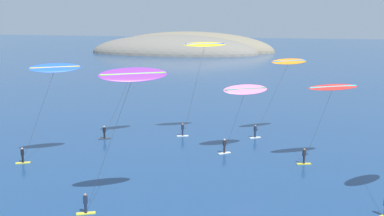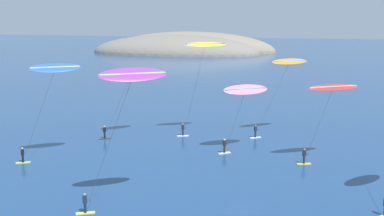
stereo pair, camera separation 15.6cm
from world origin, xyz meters
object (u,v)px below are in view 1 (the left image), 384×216
(kitesurfer_orange, at_px, (286,68))
(kitesurfer_red, at_px, (331,93))
(kitesurfer_blue, at_px, (53,74))
(kitesurfer_yellow, at_px, (203,52))
(kitesurfer_purple, at_px, (130,84))
(kitesurfer_pink, at_px, (244,93))
(kitesurfer_lime, at_px, (129,80))

(kitesurfer_orange, bearing_deg, kitesurfer_red, -63.92)
(kitesurfer_orange, xyz_separation_m, kitesurfer_blue, (-23.18, -17.58, 0.54))
(kitesurfer_orange, relative_size, kitesurfer_blue, 0.95)
(kitesurfer_yellow, xyz_separation_m, kitesurfer_purple, (0.03, -24.90, -0.62))
(kitesurfer_pink, distance_m, kitesurfer_purple, 19.92)
(kitesurfer_lime, bearing_deg, kitesurfer_pink, -12.81)
(kitesurfer_red, bearing_deg, kitesurfer_yellow, 153.11)
(kitesurfer_blue, distance_m, kitesurfer_pink, 21.03)
(kitesurfer_orange, xyz_separation_m, kitesurfer_lime, (-19.38, -5.84, -1.42))
(kitesurfer_orange, height_order, kitesurfer_pink, kitesurfer_orange)
(kitesurfer_yellow, bearing_deg, kitesurfer_blue, -131.52)
(kitesurfer_pink, relative_size, kitesurfer_yellow, 0.64)
(kitesurfer_lime, xyz_separation_m, kitesurfer_red, (24.75, -5.13, 0.13))
(kitesurfer_yellow, distance_m, kitesurfer_purple, 24.91)
(kitesurfer_red, distance_m, kitesurfer_yellow, 17.89)
(kitesurfer_blue, bearing_deg, kitesurfer_lime, 72.05)
(kitesurfer_blue, relative_size, kitesurfer_pink, 1.35)
(kitesurfer_orange, height_order, kitesurfer_purple, kitesurfer_purple)
(kitesurfer_orange, height_order, kitesurfer_yellow, kitesurfer_yellow)
(kitesurfer_blue, height_order, kitesurfer_yellow, kitesurfer_yellow)
(kitesurfer_yellow, height_order, kitesurfer_purple, kitesurfer_yellow)
(kitesurfer_orange, relative_size, kitesurfer_lime, 1.18)
(kitesurfer_blue, relative_size, kitesurfer_lime, 1.24)
(kitesurfer_lime, bearing_deg, kitesurfer_red, -11.71)
(kitesurfer_pink, distance_m, kitesurfer_lime, 15.78)
(kitesurfer_red, bearing_deg, kitesurfer_pink, 170.11)
(kitesurfer_orange, relative_size, kitesurfer_yellow, 0.82)
(kitesurfer_purple, bearing_deg, kitesurfer_orange, 69.82)
(kitesurfer_pink, distance_m, kitesurfer_red, 9.54)
(kitesurfer_blue, distance_m, kitesurfer_lime, 12.49)
(kitesurfer_orange, relative_size, kitesurfer_red, 1.19)
(kitesurfer_blue, height_order, kitesurfer_red, kitesurfer_blue)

